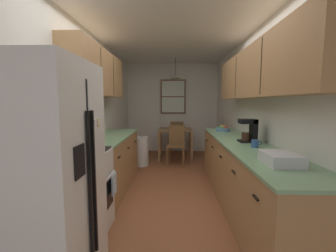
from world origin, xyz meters
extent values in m
plane|color=brown|center=(0.00, 1.00, 0.00)|extent=(12.00, 12.00, 0.00)
cube|color=white|center=(-1.35, 1.00, 1.27)|extent=(0.10, 9.00, 2.55)
cube|color=white|center=(1.35, 1.00, 1.27)|extent=(0.10, 9.00, 2.55)
cube|color=white|center=(0.00, 3.65, 1.27)|extent=(4.40, 0.10, 2.55)
cube|color=white|center=(0.00, 1.00, 2.59)|extent=(4.40, 9.00, 0.08)
cube|color=white|center=(-0.94, -1.26, 0.87)|extent=(0.72, 0.78, 1.75)
cube|color=black|center=(-0.58, -1.26, 0.82)|extent=(0.01, 0.01, 1.57)
cube|color=black|center=(-0.56, -1.30, 0.82)|extent=(0.02, 0.02, 1.12)
cube|color=black|center=(-0.56, -1.22, 0.82)|extent=(0.02, 0.02, 1.12)
cube|color=black|center=(-0.58, -1.43, 1.05)|extent=(0.01, 0.15, 0.22)
cube|color=beige|center=(-0.58, -1.04, 1.27)|extent=(0.01, 0.05, 0.07)
cube|color=white|center=(-0.58, -1.11, 1.28)|extent=(0.01, 0.04, 0.05)
cube|color=white|center=(-0.99, -0.56, 0.45)|extent=(0.62, 0.58, 0.90)
cube|color=black|center=(-0.67, -0.56, 0.42)|extent=(0.01, 0.41, 0.30)
cube|color=silver|center=(-0.65, -0.56, 0.63)|extent=(0.02, 0.47, 0.02)
cube|color=black|center=(-0.99, -0.56, 0.91)|extent=(0.59, 0.56, 0.02)
cube|color=white|center=(-1.27, -0.56, 1.00)|extent=(0.06, 0.58, 0.20)
cylinder|color=#2D2D2D|center=(-1.13, -0.69, 0.93)|extent=(0.15, 0.15, 0.01)
cylinder|color=#2D2D2D|center=(-1.13, -0.43, 0.93)|extent=(0.15, 0.15, 0.01)
cylinder|color=#2D2D2D|center=(-0.85, -0.69, 0.93)|extent=(0.15, 0.15, 0.01)
cylinder|color=#2D2D2D|center=(-0.85, -0.43, 0.93)|extent=(0.15, 0.15, 0.01)
cube|color=silver|center=(-1.11, -0.56, 1.67)|extent=(0.38, 0.63, 0.30)
cube|color=black|center=(-0.92, -0.62, 1.67)|extent=(0.01, 0.38, 0.20)
cube|color=#2D2D33|center=(-0.92, -0.34, 1.67)|extent=(0.01, 0.13, 0.20)
cube|color=#A87A4C|center=(-1.00, 0.66, 0.43)|extent=(0.60, 1.83, 0.87)
cube|color=#7AA87A|center=(-1.00, 0.66, 0.89)|extent=(0.63, 1.85, 0.03)
cube|color=black|center=(-0.69, 0.05, 0.70)|extent=(0.02, 0.10, 0.01)
cube|color=black|center=(-0.69, 0.66, 0.70)|extent=(0.02, 0.10, 0.01)
cube|color=black|center=(-0.69, 1.27, 0.70)|extent=(0.02, 0.10, 0.01)
cube|color=#A87A4C|center=(-1.14, 0.61, 1.89)|extent=(0.32, 1.93, 0.69)
cube|color=#2D2319|center=(-0.98, 0.29, 1.89)|extent=(0.01, 0.01, 0.64)
cube|color=#2D2319|center=(-0.98, 0.93, 1.89)|extent=(0.01, 0.01, 0.64)
cube|color=#A87A4C|center=(1.00, 0.12, 0.43)|extent=(0.60, 3.26, 0.87)
cube|color=#7AA87A|center=(1.00, 0.12, 0.89)|extent=(0.63, 3.28, 0.03)
cube|color=black|center=(0.69, -1.18, 0.70)|extent=(0.02, 0.10, 0.01)
cube|color=black|center=(0.69, -0.53, 0.70)|extent=(0.02, 0.10, 0.01)
cube|color=black|center=(0.69, 0.12, 0.70)|extent=(0.02, 0.10, 0.01)
cube|color=black|center=(0.69, 0.77, 0.70)|extent=(0.02, 0.10, 0.01)
cube|color=black|center=(0.69, 1.42, 0.70)|extent=(0.02, 0.10, 0.01)
cube|color=#A87A4C|center=(1.14, 0.07, 1.82)|extent=(0.32, 2.96, 0.65)
cube|color=#2D2319|center=(0.98, -0.42, 1.82)|extent=(0.01, 0.01, 0.60)
cube|color=#2D2319|center=(0.98, 0.56, 1.82)|extent=(0.01, 0.01, 0.60)
cube|color=olive|center=(0.08, 2.80, 0.74)|extent=(0.85, 0.81, 0.03)
cube|color=olive|center=(-0.32, 2.43, 0.36)|extent=(0.06, 0.06, 0.72)
cube|color=olive|center=(0.48, 2.43, 0.36)|extent=(0.06, 0.06, 0.72)
cube|color=olive|center=(-0.32, 3.18, 0.36)|extent=(0.06, 0.06, 0.72)
cube|color=olive|center=(0.48, 3.18, 0.36)|extent=(0.06, 0.06, 0.72)
cube|color=brown|center=(0.09, 2.12, 0.45)|extent=(0.44, 0.44, 0.04)
cube|color=brown|center=(0.12, 2.30, 0.68)|extent=(0.37, 0.07, 0.45)
cylinder|color=brown|center=(0.26, 1.92, 0.22)|extent=(0.04, 0.04, 0.43)
cylinder|color=brown|center=(-0.11, 1.96, 0.22)|extent=(0.04, 0.04, 0.43)
cylinder|color=brown|center=(0.30, 2.28, 0.22)|extent=(0.04, 0.04, 0.43)
cylinder|color=brown|center=(-0.07, 2.32, 0.22)|extent=(0.04, 0.04, 0.43)
cube|color=brown|center=(0.14, 3.49, 0.45)|extent=(0.42, 0.42, 0.04)
cube|color=brown|center=(0.13, 3.30, 0.68)|extent=(0.37, 0.05, 0.45)
cylinder|color=brown|center=(-0.04, 3.68, 0.22)|extent=(0.04, 0.04, 0.43)
cylinder|color=brown|center=(0.33, 3.66, 0.22)|extent=(0.04, 0.04, 0.43)
cylinder|color=brown|center=(-0.05, 3.31, 0.22)|extent=(0.04, 0.04, 0.43)
cylinder|color=brown|center=(0.31, 3.30, 0.22)|extent=(0.04, 0.04, 0.43)
cylinder|color=black|center=(0.08, 2.80, 2.34)|extent=(0.01, 0.01, 0.42)
cone|color=#B7B2A8|center=(0.08, 2.80, 2.08)|extent=(0.28, 0.28, 0.10)
sphere|color=white|center=(0.08, 2.80, 2.10)|extent=(0.06, 0.06, 0.06)
cube|color=brown|center=(0.02, 3.58, 1.60)|extent=(0.72, 0.04, 0.98)
cube|color=silver|center=(0.02, 3.56, 1.60)|extent=(0.64, 0.01, 0.90)
cube|color=brown|center=(0.02, 3.56, 1.60)|extent=(0.64, 0.02, 0.03)
cylinder|color=white|center=(-0.70, 2.07, 0.33)|extent=(0.34, 0.34, 0.66)
cylinder|color=#265999|center=(-1.00, -0.14, 0.99)|extent=(0.12, 0.12, 0.19)
cylinder|color=white|center=(-1.00, -0.14, 1.10)|extent=(0.13, 0.13, 0.02)
cube|color=silver|center=(-0.64, -0.41, 0.50)|extent=(0.02, 0.16, 0.24)
cube|color=black|center=(1.05, 0.15, 0.91)|extent=(0.22, 0.18, 0.02)
cube|color=black|center=(1.13, 0.15, 1.06)|extent=(0.06, 0.18, 0.31)
cube|color=black|center=(1.05, 0.15, 1.18)|extent=(0.22, 0.18, 0.06)
cylinder|color=#331E14|center=(1.03, 0.15, 0.98)|extent=(0.11, 0.11, 0.11)
cylinder|color=#335999|center=(1.02, -0.22, 0.95)|extent=(0.08, 0.08, 0.09)
torus|color=#335999|center=(1.08, -0.22, 0.95)|extent=(0.05, 0.01, 0.05)
cylinder|color=#E5CC4C|center=(1.02, 1.55, 0.94)|extent=(0.09, 0.09, 0.09)
torus|color=#E5CC4C|center=(1.07, 1.55, 0.95)|extent=(0.05, 0.01, 0.05)
cylinder|color=#597F9E|center=(0.96, 1.27, 0.93)|extent=(0.26, 0.26, 0.06)
cylinder|color=black|center=(0.96, 1.27, 0.95)|extent=(0.21, 0.21, 0.03)
sphere|color=red|center=(1.02, 1.27, 0.96)|extent=(0.06, 0.06, 0.06)
sphere|color=green|center=(0.91, 1.28, 0.96)|extent=(0.06, 0.06, 0.06)
cube|color=silver|center=(0.99, -0.94, 0.95)|extent=(0.28, 0.34, 0.10)
camera|label=1|loc=(0.05, -2.85, 1.44)|focal=23.60mm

